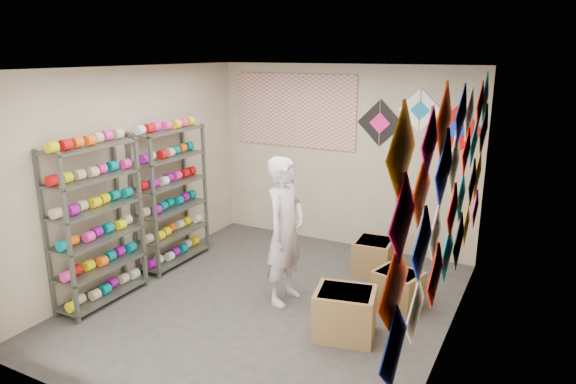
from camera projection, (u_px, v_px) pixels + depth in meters
The scene contains 12 objects.
ground at pixel (269, 303), 6.06m from camera, with size 4.50×4.50×0.00m, color #312E2B.
room_walls at pixel (267, 167), 5.62m from camera, with size 4.50×4.50×4.50m.
shelf_rack_front at pixel (96, 225), 5.87m from camera, with size 0.40×1.10×1.90m, color #4C5147.
shelf_rack_back at pixel (171, 197), 6.98m from camera, with size 0.40×1.10×1.90m, color #4C5147.
string_spools at pixel (136, 203), 6.40m from camera, with size 0.12×2.36×0.12m.
kite_wall_display at pixel (452, 190), 4.71m from camera, with size 0.06×4.31×2.07m.
back_wall_kites at pixel (418, 122), 6.97m from camera, with size 1.73×0.02×0.87m.
poster at pixel (294, 111), 7.79m from camera, with size 2.00×0.01×1.10m, color #834DA7.
shopkeeper at pixel (285, 231), 5.91m from camera, with size 0.45×0.65×1.74m, color beige.
carton_a at pixel (345, 314), 5.30m from camera, with size 0.61×0.51×0.51m, color brown.
carton_b at pixel (398, 289), 5.96m from camera, with size 0.51×0.42×0.42m, color brown.
carton_c at pixel (373, 257), 6.83m from camera, with size 0.48×0.52×0.46m, color brown.
Camera 1 is at (2.75, -4.76, 2.87)m, focal length 32.00 mm.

